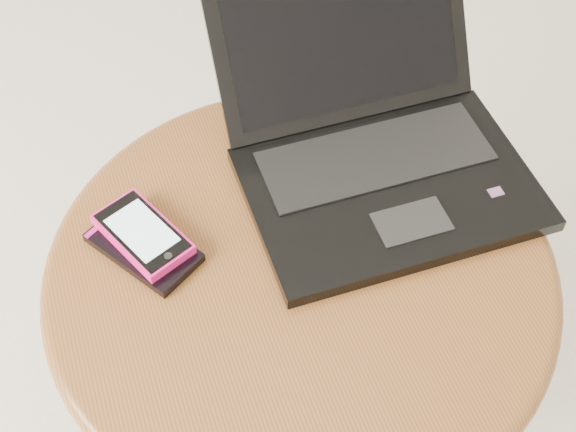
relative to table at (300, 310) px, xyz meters
name	(u,v)px	position (x,y,z in m)	size (l,w,h in m)	color
table	(300,310)	(0.00, 0.00, 0.00)	(0.56, 0.56, 0.45)	#58331E
laptop	(376,144)	(0.13, 0.11, 0.13)	(0.33, 0.34, 0.19)	black
phone_black	(143,247)	(-0.16, 0.07, 0.10)	(0.12, 0.14, 0.01)	black
phone_pink	(143,234)	(-0.15, 0.08, 0.11)	(0.10, 0.13, 0.01)	#FF1B80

